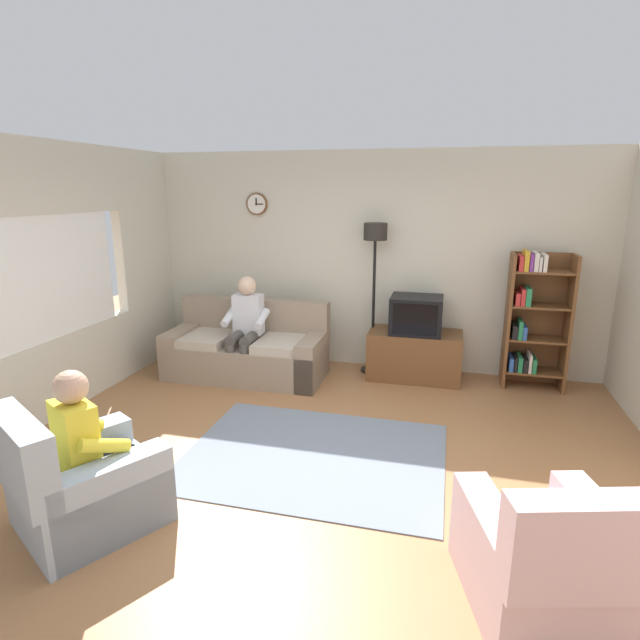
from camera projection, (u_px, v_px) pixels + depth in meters
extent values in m
plane|color=#9E6B42|center=(320.00, 465.00, 4.22)|extent=(12.00, 12.00, 0.00)
cube|color=beige|center=(372.00, 262.00, 6.38)|extent=(6.20, 0.12, 2.70)
cylinder|color=brown|center=(257.00, 204.00, 6.49)|extent=(0.28, 0.03, 0.28)
cylinder|color=white|center=(256.00, 204.00, 6.47)|extent=(0.24, 0.01, 0.24)
cube|color=black|center=(256.00, 202.00, 6.46)|extent=(0.02, 0.01, 0.09)
cube|color=black|center=(259.00, 204.00, 6.46)|extent=(0.11, 0.01, 0.01)
cube|color=beige|center=(29.00, 388.00, 4.81)|extent=(0.12, 5.80, 0.80)
cube|color=beige|center=(146.00, 256.00, 6.52)|extent=(0.12, 1.10, 1.20)
cube|color=white|center=(41.00, 279.00, 4.83)|extent=(0.04, 2.00, 1.30)
cube|color=white|center=(39.00, 279.00, 4.84)|extent=(0.03, 1.90, 1.20)
cube|color=gray|center=(246.00, 360.00, 6.18)|extent=(1.91, 0.86, 0.42)
cube|color=gray|center=(255.00, 317.00, 6.40)|extent=(1.90, 0.22, 0.48)
cube|color=gray|center=(313.00, 360.00, 5.97)|extent=(0.23, 0.84, 0.56)
cube|color=gray|center=(183.00, 350.00, 6.35)|extent=(0.23, 0.84, 0.56)
cube|color=#BCAD99|center=(283.00, 344.00, 5.95)|extent=(0.61, 0.69, 0.10)
cube|color=#BCAD99|center=(205.00, 338.00, 6.18)|extent=(0.61, 0.69, 0.10)
cube|color=brown|center=(414.00, 355.00, 6.12)|extent=(1.10, 0.56, 0.58)
cube|color=black|center=(416.00, 347.00, 6.35)|extent=(1.10, 0.04, 0.03)
cube|color=black|center=(416.00, 315.00, 5.97)|extent=(0.60, 0.48, 0.44)
cube|color=black|center=(415.00, 320.00, 5.74)|extent=(0.50, 0.01, 0.36)
cube|color=brown|center=(507.00, 321.00, 5.80)|extent=(0.04, 0.36, 1.55)
cube|color=brown|center=(568.00, 324.00, 5.64)|extent=(0.04, 0.36, 1.55)
cube|color=brown|center=(535.00, 319.00, 5.88)|extent=(0.64, 0.02, 1.55)
cube|color=brown|center=(532.00, 371.00, 5.87)|extent=(0.60, 0.34, 0.02)
cube|color=#2D59A5|center=(510.00, 362.00, 5.88)|extent=(0.05, 0.28, 0.15)
cube|color=black|center=(515.00, 362.00, 5.87)|extent=(0.03, 0.28, 0.17)
cube|color=#267F4C|center=(519.00, 362.00, 5.86)|extent=(0.05, 0.28, 0.17)
cube|color=black|center=(524.00, 364.00, 5.85)|extent=(0.05, 0.28, 0.15)
cube|color=silver|center=(529.00, 361.00, 5.83)|extent=(0.03, 0.28, 0.21)
cube|color=#267F4C|center=(533.00, 364.00, 5.82)|extent=(0.04, 0.28, 0.16)
cube|color=brown|center=(535.00, 339.00, 5.77)|extent=(0.60, 0.34, 0.02)
cube|color=black|center=(514.00, 330.00, 5.79)|extent=(0.06, 0.28, 0.15)
cube|color=#267F4C|center=(519.00, 328.00, 5.76)|extent=(0.04, 0.28, 0.21)
cube|color=#2D59A5|center=(524.00, 331.00, 5.76)|extent=(0.04, 0.28, 0.15)
cube|color=brown|center=(539.00, 306.00, 5.67)|extent=(0.60, 0.34, 0.02)
cube|color=red|center=(517.00, 298.00, 5.69)|extent=(0.05, 0.28, 0.14)
cube|color=red|center=(522.00, 296.00, 5.67)|extent=(0.04, 0.28, 0.19)
cube|color=#267F4C|center=(527.00, 296.00, 5.66)|extent=(0.06, 0.28, 0.20)
cube|color=brown|center=(543.00, 271.00, 5.57)|extent=(0.60, 0.34, 0.02)
cube|color=red|center=(520.00, 262.00, 5.59)|extent=(0.04, 0.28, 0.16)
cube|color=gold|center=(525.00, 260.00, 5.57)|extent=(0.05, 0.28, 0.22)
cube|color=#72338C|center=(530.00, 262.00, 5.56)|extent=(0.04, 0.28, 0.19)
cube|color=silver|center=(535.00, 261.00, 5.55)|extent=(0.05, 0.28, 0.20)
cube|color=silver|center=(539.00, 263.00, 5.54)|extent=(0.03, 0.28, 0.16)
cube|color=silver|center=(544.00, 262.00, 5.53)|extent=(0.04, 0.28, 0.18)
cylinder|color=black|center=(372.00, 370.00, 6.41)|extent=(0.28, 0.28, 0.03)
cylinder|color=black|center=(373.00, 306.00, 6.20)|extent=(0.04, 0.04, 1.70)
cylinder|color=black|center=(375.00, 232.00, 5.97)|extent=(0.28, 0.28, 0.20)
cube|color=#9EADBC|center=(91.00, 496.00, 3.47)|extent=(1.11, 1.13, 0.40)
cube|color=#9EADBC|center=(22.00, 456.00, 3.10)|extent=(0.78, 0.56, 0.50)
cube|color=#9EADBC|center=(76.00, 468.00, 3.66)|extent=(0.58, 0.79, 0.56)
cube|color=#9EADBC|center=(112.00, 503.00, 3.26)|extent=(0.58, 0.79, 0.56)
cube|color=beige|center=(543.00, 570.00, 2.79)|extent=(1.00, 1.03, 0.40)
cube|color=beige|center=(590.00, 547.00, 2.32)|extent=(0.82, 0.39, 0.50)
cube|color=beige|center=(489.00, 557.00, 2.78)|extent=(0.41, 0.82, 0.56)
cube|color=beige|center=(596.00, 555.00, 2.79)|extent=(0.41, 0.82, 0.56)
cube|color=slate|center=(315.00, 455.00, 4.37)|extent=(2.20, 1.70, 0.01)
cube|color=silver|center=(248.00, 314.00, 6.07)|extent=(0.34, 0.20, 0.48)
sphere|color=beige|center=(247.00, 286.00, 5.97)|extent=(0.22, 0.22, 0.22)
cylinder|color=#4C4742|center=(250.00, 338.00, 5.93)|extent=(0.13, 0.38, 0.13)
cylinder|color=#4C4742|center=(236.00, 337.00, 5.97)|extent=(0.13, 0.38, 0.13)
cylinder|color=#4C4742|center=(245.00, 366.00, 5.82)|extent=(0.11, 0.11, 0.52)
cylinder|color=#4C4742|center=(231.00, 365.00, 5.87)|extent=(0.11, 0.11, 0.52)
cylinder|color=silver|center=(262.00, 319.00, 5.94)|extent=(0.09, 0.33, 0.20)
cylinder|color=silver|center=(229.00, 317.00, 6.03)|extent=(0.09, 0.33, 0.20)
cube|color=yellow|center=(76.00, 437.00, 3.32)|extent=(0.39, 0.34, 0.48)
sphere|color=tan|center=(71.00, 387.00, 3.23)|extent=(0.22, 0.22, 0.22)
cylinder|color=black|center=(103.00, 455.00, 3.57)|extent=(0.30, 0.39, 0.13)
cylinder|color=black|center=(114.00, 464.00, 3.45)|extent=(0.30, 0.39, 0.13)
cylinder|color=black|center=(131.00, 472.00, 3.75)|extent=(0.15, 0.15, 0.40)
cylinder|color=black|center=(143.00, 482.00, 3.63)|extent=(0.15, 0.15, 0.40)
cylinder|color=yellow|center=(79.00, 425.00, 3.53)|extent=(0.24, 0.33, 0.20)
cylinder|color=yellow|center=(105.00, 446.00, 3.25)|extent=(0.24, 0.33, 0.20)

